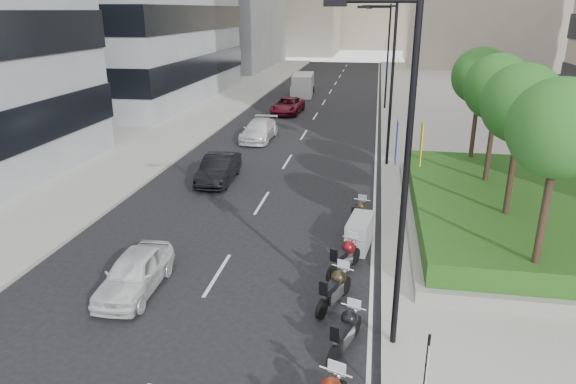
% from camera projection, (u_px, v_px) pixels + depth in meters
% --- Properties ---
extents(ground, '(160.00, 160.00, 0.00)m').
position_uv_depth(ground, '(227.00, 352.00, 13.53)').
color(ground, black).
rests_on(ground, ground).
extents(sidewalk_right, '(10.00, 100.00, 0.15)m').
position_uv_depth(sidewalk_right, '(446.00, 125.00, 39.93)').
color(sidewalk_right, '#9E9B93').
rests_on(sidewalk_right, ground).
extents(sidewalk_left, '(8.00, 100.00, 0.15)m').
position_uv_depth(sidewalk_left, '(189.00, 116.00, 43.26)').
color(sidewalk_left, '#9E9B93').
rests_on(sidewalk_left, ground).
extents(lane_edge, '(0.12, 100.00, 0.01)m').
position_uv_depth(lane_edge, '(377.00, 123.00, 40.79)').
color(lane_edge, silver).
rests_on(lane_edge, ground).
extents(lane_centre, '(0.12, 100.00, 0.01)m').
position_uv_depth(lane_centre, '(312.00, 121.00, 41.62)').
color(lane_centre, silver).
rests_on(lane_centre, ground).
extents(planter, '(10.00, 14.00, 0.40)m').
position_uv_depth(planter, '(529.00, 220.00, 21.10)').
color(planter, gray).
rests_on(planter, sidewalk_right).
extents(hedge, '(9.40, 13.40, 0.80)m').
position_uv_depth(hedge, '(531.00, 206.00, 20.90)').
color(hedge, '#184012').
rests_on(hedge, planter).
extents(tree_0, '(2.80, 2.80, 6.30)m').
position_uv_depth(tree_0, '(559.00, 129.00, 14.07)').
color(tree_0, '#332319').
rests_on(tree_0, planter).
extents(tree_1, '(2.80, 2.80, 6.30)m').
position_uv_depth(tree_1, '(522.00, 104.00, 17.78)').
color(tree_1, '#332319').
rests_on(tree_1, planter).
extents(tree_2, '(2.80, 2.80, 6.30)m').
position_uv_depth(tree_2, '(498.00, 88.00, 21.50)').
color(tree_2, '#332319').
rests_on(tree_2, planter).
extents(tree_3, '(2.80, 2.80, 6.30)m').
position_uv_depth(tree_3, '(480.00, 76.00, 25.21)').
color(tree_3, '#332319').
rests_on(tree_3, planter).
extents(lamp_post_0, '(2.34, 0.45, 9.00)m').
position_uv_depth(lamp_post_0, '(400.00, 165.00, 12.10)').
color(lamp_post_0, black).
rests_on(lamp_post_0, ground).
extents(lamp_post_1, '(2.34, 0.45, 9.00)m').
position_uv_depth(lamp_post_1, '(389.00, 77.00, 27.88)').
color(lamp_post_1, black).
rests_on(lamp_post_1, ground).
extents(lamp_post_2, '(2.34, 0.45, 9.00)m').
position_uv_depth(lamp_post_2, '(386.00, 52.00, 44.59)').
color(lamp_post_2, black).
rests_on(lamp_post_2, ground).
extents(parking_sign, '(0.06, 0.32, 2.50)m').
position_uv_depth(parking_sign, '(425.00, 378.00, 10.42)').
color(parking_sign, black).
rests_on(parking_sign, ground).
extents(motorcycle_2, '(0.91, 2.05, 1.06)m').
position_uv_depth(motorcycle_2, '(346.00, 331.00, 13.44)').
color(motorcycle_2, black).
rests_on(motorcycle_2, ground).
extents(motorcycle_3, '(1.01, 2.07, 1.09)m').
position_uv_depth(motorcycle_3, '(335.00, 288.00, 15.47)').
color(motorcycle_3, black).
rests_on(motorcycle_3, ground).
extents(motorcycle_4, '(1.09, 2.06, 1.10)m').
position_uv_depth(motorcycle_4, '(345.00, 257.00, 17.42)').
color(motorcycle_4, black).
rests_on(motorcycle_4, ground).
extents(motorcycle_5, '(1.05, 2.05, 1.18)m').
position_uv_depth(motorcycle_5, '(359.00, 233.00, 19.29)').
color(motorcycle_5, black).
rests_on(motorcycle_5, ground).
extents(motorcycle_6, '(0.73, 2.03, 1.02)m').
position_uv_depth(motorcycle_6, '(359.00, 214.00, 21.23)').
color(motorcycle_6, black).
rests_on(motorcycle_6, ground).
extents(car_a, '(1.63, 3.84, 1.29)m').
position_uv_depth(car_a, '(135.00, 273.00, 16.27)').
color(car_a, white).
rests_on(car_a, ground).
extents(car_b, '(1.67, 4.36, 1.42)m').
position_uv_depth(car_b, '(219.00, 169.00, 26.68)').
color(car_b, black).
rests_on(car_b, ground).
extents(car_c, '(2.02, 4.76, 1.37)m').
position_uv_depth(car_c, '(259.00, 130.00, 35.32)').
color(car_c, silver).
rests_on(car_c, ground).
extents(car_d, '(2.53, 5.01, 1.36)m').
position_uv_depth(car_d, '(288.00, 106.00, 44.36)').
color(car_d, maroon).
rests_on(car_d, ground).
extents(delivery_van, '(2.35, 5.37, 2.20)m').
position_uv_depth(delivery_van, '(303.00, 86.00, 53.45)').
color(delivery_van, silver).
rests_on(delivery_van, ground).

